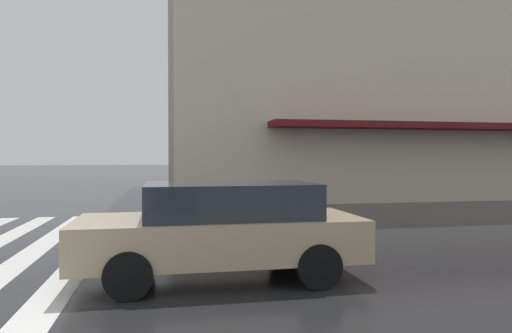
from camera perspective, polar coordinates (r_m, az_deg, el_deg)
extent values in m
cube|color=silver|center=(8.61, -20.89, -10.90)|extent=(13.00, 0.50, 0.01)
cube|color=silver|center=(8.83, -27.42, -10.65)|extent=(13.00, 0.50, 0.01)
cube|color=beige|center=(29.01, 13.46, 14.96)|extent=(17.55, 22.78, 17.49)
cube|color=#591419|center=(20.07, 24.71, 4.48)|extent=(1.20, 15.95, 0.24)
cube|color=tan|center=(6.96, -4.47, -8.63)|extent=(1.75, 4.10, 0.60)
cube|color=#232833|center=(6.90, -3.24, -4.09)|extent=(1.54, 2.46, 0.50)
cylinder|color=black|center=(6.18, -15.40, -12.76)|extent=(0.20, 0.62, 0.62)
cylinder|color=black|center=(7.79, -14.53, -9.85)|extent=(0.20, 0.62, 0.62)
cylinder|color=black|center=(6.50, 7.70, -12.03)|extent=(0.20, 0.62, 0.62)
cylinder|color=black|center=(8.04, 3.81, -9.46)|extent=(0.20, 0.62, 0.62)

